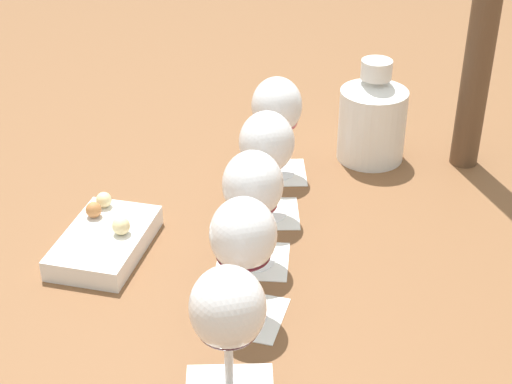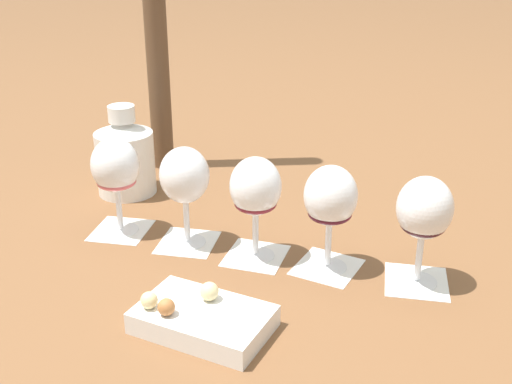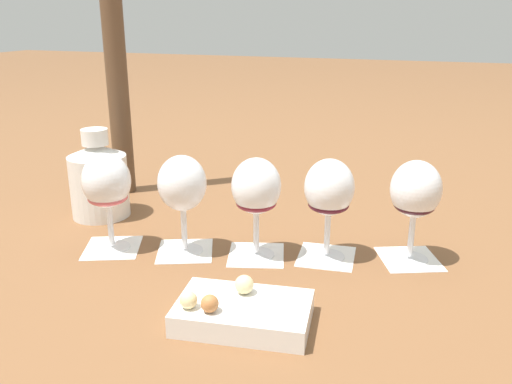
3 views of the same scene
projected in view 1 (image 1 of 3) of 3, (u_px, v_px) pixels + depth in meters
ground_plane at (257, 262)px, 1.08m from camera, size 8.00×8.00×0.00m
tasting_card_0 at (276, 172)px, 1.30m from camera, size 0.12×0.13×0.00m
tasting_card_1 at (266, 213)px, 1.19m from camera, size 0.12×0.13×0.00m
tasting_card_2 at (253, 260)px, 1.09m from camera, size 0.12×0.12×0.00m
tasting_card_3 at (244, 314)px, 0.98m from camera, size 0.10×0.11×0.00m
wine_glass_0 at (277, 110)px, 1.24m from camera, size 0.08×0.08×0.17m
wine_glass_1 at (267, 147)px, 1.13m from camera, size 0.08×0.08×0.17m
wine_glass_2 at (253, 189)px, 1.03m from camera, size 0.08×0.08×0.17m
wine_glass_3 at (243, 240)px, 0.93m from camera, size 0.08×0.08×0.17m
wine_glass_4 at (228, 314)px, 0.81m from camera, size 0.08×0.08×0.17m
ceramic_vase at (373, 117)px, 1.31m from camera, size 0.11×0.11×0.18m
snack_dish at (105, 240)px, 1.10m from camera, size 0.19×0.13×0.06m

